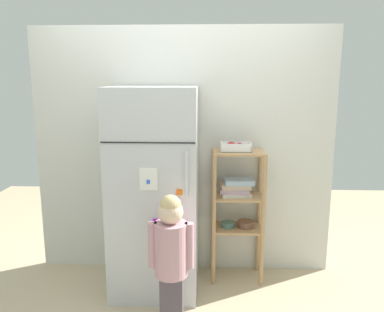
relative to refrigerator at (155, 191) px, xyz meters
name	(u,v)px	position (x,y,z in m)	size (l,w,h in m)	color
ground_plane	(181,287)	(0.21, -0.02, -0.84)	(6.00, 6.00, 0.00)	tan
kitchen_wall_back	(183,153)	(0.21, 0.36, 0.25)	(2.64, 0.03, 2.18)	silver
refrigerator	(155,191)	(0.00, 0.00, 0.00)	(0.69, 0.69, 1.68)	silver
child_standing	(171,249)	(0.18, -0.55, -0.25)	(0.31, 0.23, 0.98)	#4E4550
pantry_shelf_unit	(237,201)	(0.68, 0.18, -0.13)	(0.44, 0.30, 1.14)	tan
fruit_bin	(235,147)	(0.65, 0.18, 0.33)	(0.25, 0.15, 0.08)	white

